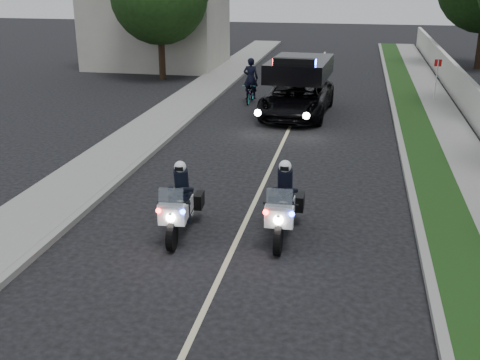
{
  "coord_description": "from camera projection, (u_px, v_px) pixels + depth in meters",
  "views": [
    {
      "loc": [
        2.42,
        -9.56,
        5.79
      ],
      "look_at": [
        -0.18,
        3.4,
        1.0
      ],
      "focal_mm": 43.49,
      "sensor_mm": 36.0,
      "label": 1
    }
  ],
  "objects": [
    {
      "name": "police_suv",
      "position": [
        297.0,
        115.0,
        24.61
      ],
      "size": [
        2.9,
        5.7,
        2.7
      ],
      "primitive_type": "imported",
      "rotation": [
        0.0,
        0.0,
        -0.06
      ],
      "color": "black",
      "rests_on": "ground"
    },
    {
      "name": "curb_left",
      "position": [
        170.0,
        136.0,
        21.19
      ],
      "size": [
        0.2,
        60.0,
        0.15
      ],
      "primitive_type": "cube",
      "color": "gray",
      "rests_on": "ground"
    },
    {
      "name": "cyclist",
      "position": [
        251.0,
        103.0,
        26.89
      ],
      "size": [
        0.68,
        0.46,
        1.86
      ],
      "primitive_type": "imported",
      "rotation": [
        0.0,
        0.0,
        3.16
      ],
      "color": "black",
      "rests_on": "ground"
    },
    {
      "name": "sidewalk_right",
      "position": [
        464.0,
        152.0,
        19.3
      ],
      "size": [
        1.4,
        60.0,
        0.16
      ],
      "primitive_type": "cube",
      "color": "gray",
      "rests_on": "ground"
    },
    {
      "name": "tree_left_far",
      "position": [
        177.0,
        64.0,
        37.85
      ],
      "size": [
        7.24,
        7.24,
        10.94
      ],
      "primitive_type": null,
      "rotation": [
        0.0,
        0.0,
        -0.11
      ],
      "color": "black",
      "rests_on": "ground"
    },
    {
      "name": "lane_marking",
      "position": [
        282.0,
        144.0,
        20.45
      ],
      "size": [
        0.12,
        50.0,
        0.01
      ],
      "primitive_type": "cube",
      "color": "#BFB78C",
      "rests_on": "ground"
    },
    {
      "name": "police_moto_right",
      "position": [
        283.0,
        236.0,
        13.4
      ],
      "size": [
        0.78,
        2.13,
        1.8
      ],
      "primitive_type": null,
      "rotation": [
        0.0,
        0.0,
        0.02
      ],
      "color": "silver",
      "rests_on": "ground"
    },
    {
      "name": "curb_right",
      "position": [
        402.0,
        149.0,
        19.67
      ],
      "size": [
        0.2,
        60.0,
        0.15
      ],
      "primitive_type": "cube",
      "color": "gray",
      "rests_on": "ground"
    },
    {
      "name": "ground",
      "position": [
        215.0,
        288.0,
        11.24
      ],
      "size": [
        120.0,
        120.0,
        0.0
      ],
      "primitive_type": "plane",
      "color": "black",
      "rests_on": "ground"
    },
    {
      "name": "building_far",
      "position": [
        156.0,
        9.0,
        35.86
      ],
      "size": [
        8.0,
        6.0,
        7.0
      ],
      "primitive_type": "cube",
      "color": "#A8A396",
      "rests_on": "ground"
    },
    {
      "name": "sidewalk_left",
      "position": [
        142.0,
        135.0,
        21.39
      ],
      "size": [
        2.0,
        60.0,
        0.16
      ],
      "primitive_type": "cube",
      "color": "gray",
      "rests_on": "ground"
    },
    {
      "name": "grass_verge",
      "position": [
        423.0,
        150.0,
        19.54
      ],
      "size": [
        1.2,
        60.0,
        0.16
      ],
      "primitive_type": "cube",
      "color": "#193814",
      "rests_on": "ground"
    },
    {
      "name": "tree_left_near",
      "position": [
        163.0,
        79.0,
        32.68
      ],
      "size": [
        6.8,
        6.8,
        8.81
      ],
      "primitive_type": null,
      "rotation": [
        0.0,
        0.0,
        -0.36
      ],
      "color": "#1E4316",
      "rests_on": "ground"
    },
    {
      "name": "sign_post",
      "position": [
        433.0,
        103.0,
        26.82
      ],
      "size": [
        0.34,
        0.34,
        2.07
      ],
      "primitive_type": null,
      "rotation": [
        0.0,
        0.0,
        0.05
      ],
      "color": "red",
      "rests_on": "ground"
    },
    {
      "name": "tree_right_e",
      "position": [
        477.0,
        69.0,
        36.02
      ],
      "size": [
        7.68,
        7.68,
        9.93
      ],
      "primitive_type": null,
      "rotation": [
        0.0,
        0.0,
        -0.36
      ],
      "color": "black",
      "rests_on": "ground"
    },
    {
      "name": "bicycle",
      "position": [
        251.0,
        103.0,
        26.89
      ],
      "size": [
        0.59,
        1.69,
        0.89
      ],
      "primitive_type": "imported",
      "rotation": [
        0.0,
        0.0,
        0.0
      ],
      "color": "black",
      "rests_on": "ground"
    },
    {
      "name": "police_moto_left",
      "position": [
        181.0,
        233.0,
        13.56
      ],
      "size": [
        0.87,
        2.09,
        1.73
      ],
      "primitive_type": null,
      "rotation": [
        0.0,
        0.0,
        0.08
      ],
      "color": "white",
      "rests_on": "ground"
    }
  ]
}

